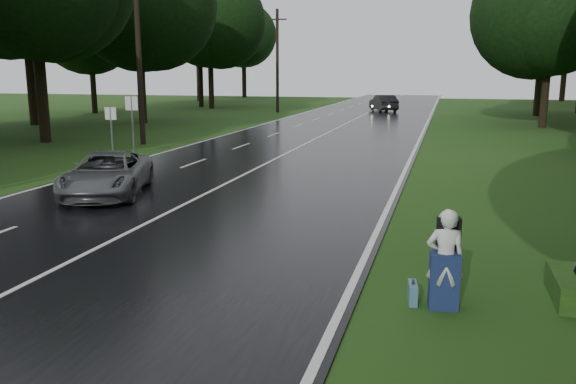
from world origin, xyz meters
name	(u,v)px	position (x,y,z in m)	size (l,w,h in m)	color
ground	(30,284)	(0.00, 0.00, 0.00)	(160.00, 160.00, 0.00)	#234614
road	(297,148)	(0.00, 20.00, 0.02)	(12.00, 140.00, 0.04)	black
lane_center	(297,148)	(0.00, 20.00, 0.04)	(0.12, 140.00, 0.01)	silver
grey_car	(107,174)	(-2.93, 7.32, 0.70)	(2.20, 4.76, 1.32)	#565A5C
far_car	(383,103)	(1.15, 49.26, 0.83)	(1.67, 4.78, 1.58)	black
hitchhiker	(445,263)	(7.41, 0.86, 0.79)	(0.67, 0.61, 1.70)	silver
suitcase	(413,293)	(6.91, 0.96, 0.17)	(0.14, 0.48, 0.34)	#436A84
utility_pole_mid	(143,144)	(-8.50, 19.65, 0.00)	(1.80, 0.28, 10.81)	black
utility_pole_far	(278,112)	(-8.50, 45.58, 0.00)	(1.80, 0.28, 9.53)	black
road_sign_a	(113,158)	(-7.20, 14.56, 0.00)	(0.55, 0.10, 2.30)	white
road_sign_b	(134,153)	(-7.20, 16.41, 0.00)	(0.65, 0.10, 2.70)	white
tree_left_d	(46,142)	(-14.23, 19.13, 0.00)	(10.37, 10.37, 16.20)	black
tree_left_e	(143,123)	(-15.12, 31.67, 0.00)	(9.68, 9.68, 15.12)	black
tree_left_f	(212,108)	(-16.87, 49.42, 0.00)	(9.99, 9.99, 15.62)	black
tree_right_e	(542,128)	(13.70, 35.58, 0.00)	(8.41, 8.41, 13.14)	black
tree_right_f	(536,116)	(14.79, 47.27, 0.00)	(8.50, 8.50, 13.28)	black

